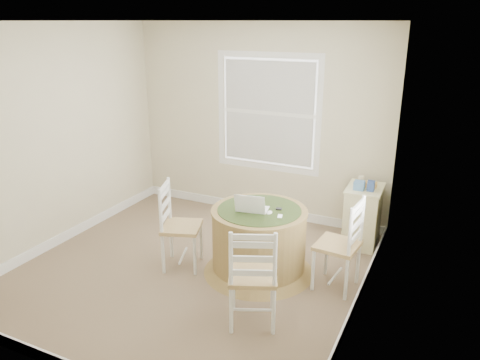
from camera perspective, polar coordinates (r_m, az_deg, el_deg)
The scene contains 14 objects.
room at distance 4.83m, azimuth -3.68°, elevation 3.17°, with size 3.64×3.64×2.64m.
round_table at distance 5.04m, azimuth 2.32°, elevation -7.09°, with size 1.20×1.20×0.73m.
chair_left at distance 5.15m, azimuth -7.12°, elevation -5.65°, with size 0.42×0.40×0.95m, color white, non-canonical shape.
chair_near at distance 4.20m, azimuth 1.58°, elevation -11.54°, with size 0.42×0.40×0.95m, color white, non-canonical shape.
chair_right at distance 4.82m, azimuth 11.79°, elevation -7.73°, with size 0.42×0.40×0.95m, color white, non-canonical shape.
laptop at distance 4.86m, azimuth 1.48°, elevation -3.45°, with size 0.36×0.33×0.22m.
mouse at distance 4.82m, azimuth 3.60°, elevation -3.99°, with size 0.06×0.09×0.03m, color white.
phone at distance 4.75m, azimuth 4.89°, elevation -4.48°, with size 0.04×0.09×0.02m, color #B7BABF.
keys at distance 4.91m, azimuth 4.77°, elevation -3.59°, with size 0.06×0.05×0.03m, color black.
corner_chest at distance 5.85m, azimuth 14.69°, elevation -4.24°, with size 0.43×0.57×0.73m.
tissue_box at distance 5.62m, azimuth 14.36°, elevation -0.63°, with size 0.12×0.12×0.10m, color #5183BB.
box_yellow at distance 5.73m, azimuth 15.56°, elevation -0.56°, with size 0.15×0.10×0.06m, color #E7B051.
box_blue at distance 5.60m, azimuth 15.64°, elevation -0.69°, with size 0.08×0.08×0.12m, color #2E488B.
cup_cream at distance 5.85m, azimuth 14.60°, elevation 0.07°, with size 0.07×0.07×0.09m, color beige.
Camera 1 is at (2.45, -3.89, 2.61)m, focal length 35.00 mm.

